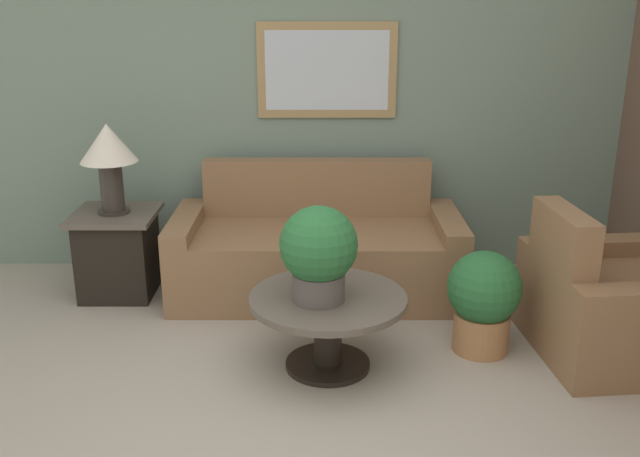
# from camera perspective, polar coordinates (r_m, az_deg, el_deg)

# --- Properties ---
(wall_back) EXTENTS (6.84, 0.09, 2.60)m
(wall_back) POSITION_cam_1_polar(r_m,az_deg,el_deg) (5.43, -1.71, 10.25)
(wall_back) COLOR slate
(wall_back) RESTS_ON ground_plane
(couch_main) EXTENTS (2.03, 0.89, 0.91)m
(couch_main) POSITION_cam_1_polar(r_m,az_deg,el_deg) (5.10, -0.40, -1.92)
(couch_main) COLOR brown
(couch_main) RESTS_ON ground_plane
(armchair) EXTENTS (0.99, 1.05, 0.91)m
(armchair) POSITION_cam_1_polar(r_m,az_deg,el_deg) (4.60, 22.17, -5.76)
(armchair) COLOR brown
(armchair) RESTS_ON ground_plane
(coffee_table) EXTENTS (0.90, 0.90, 0.45)m
(coffee_table) POSITION_cam_1_polar(r_m,az_deg,el_deg) (4.08, 0.51, -6.97)
(coffee_table) COLOR black
(coffee_table) RESTS_ON ground_plane
(side_table) EXTENTS (0.58, 0.58, 0.61)m
(side_table) POSITION_cam_1_polar(r_m,az_deg,el_deg) (5.28, -15.98, -1.87)
(side_table) COLOR black
(side_table) RESTS_ON ground_plane
(table_lamp) EXTENTS (0.39, 0.39, 0.63)m
(table_lamp) POSITION_cam_1_polar(r_m,az_deg,el_deg) (5.08, -16.70, 5.89)
(table_lamp) COLOR #2D2823
(table_lamp) RESTS_ON side_table
(potted_plant_on_table) EXTENTS (0.43, 0.43, 0.54)m
(potted_plant_on_table) POSITION_cam_1_polar(r_m,az_deg,el_deg) (3.87, -0.25, -1.81)
(potted_plant_on_table) COLOR #4C4742
(potted_plant_on_table) RESTS_ON coffee_table
(potted_plant_floor) EXTENTS (0.44, 0.44, 0.63)m
(potted_plant_floor) POSITION_cam_1_polar(r_m,az_deg,el_deg) (4.38, 12.81, -5.45)
(potted_plant_floor) COLOR #9E6B42
(potted_plant_floor) RESTS_ON ground_plane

